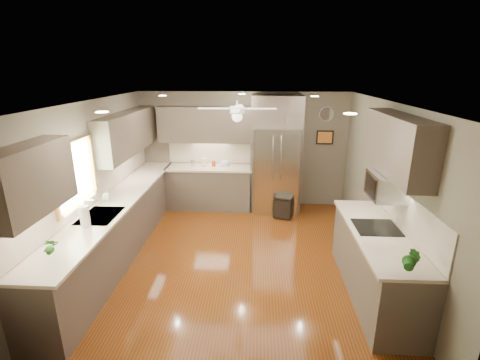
# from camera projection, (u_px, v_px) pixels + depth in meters

# --- Properties ---
(floor) EXTENTS (5.00, 5.00, 0.00)m
(floor) POSITION_uv_depth(u_px,v_px,m) (236.00, 259.00, 5.65)
(floor) COLOR #492409
(floor) RESTS_ON ground
(ceiling) EXTENTS (5.00, 5.00, 0.00)m
(ceiling) POSITION_uv_depth(u_px,v_px,m) (236.00, 102.00, 4.89)
(ceiling) COLOR white
(ceiling) RESTS_ON ground
(wall_back) EXTENTS (4.50, 0.00, 4.50)m
(wall_back) POSITION_uv_depth(u_px,v_px,m) (243.00, 150.00, 7.65)
(wall_back) COLOR #61594A
(wall_back) RESTS_ON ground
(wall_front) EXTENTS (4.50, 0.00, 4.50)m
(wall_front) POSITION_uv_depth(u_px,v_px,m) (216.00, 282.00, 2.90)
(wall_front) COLOR #61594A
(wall_front) RESTS_ON ground
(wall_left) EXTENTS (0.00, 5.00, 5.00)m
(wall_left) POSITION_uv_depth(u_px,v_px,m) (92.00, 184.00, 5.39)
(wall_left) COLOR #61594A
(wall_left) RESTS_ON ground
(wall_right) EXTENTS (0.00, 5.00, 5.00)m
(wall_right) POSITION_uv_depth(u_px,v_px,m) (387.00, 189.00, 5.16)
(wall_right) COLOR #61594A
(wall_right) RESTS_ON ground
(canister_b) EXTENTS (0.12, 0.12, 0.15)m
(canister_b) POSITION_uv_depth(u_px,v_px,m) (193.00, 163.00, 7.49)
(canister_b) COLOR silver
(canister_b) RESTS_ON back_run
(canister_c) EXTENTS (0.11, 0.11, 0.16)m
(canister_c) POSITION_uv_depth(u_px,v_px,m) (204.00, 162.00, 7.49)
(canister_c) COLOR beige
(canister_c) RESTS_ON back_run
(canister_d) EXTENTS (0.09, 0.09, 0.13)m
(canister_d) POSITION_uv_depth(u_px,v_px,m) (214.00, 164.00, 7.50)
(canister_d) COLOR #993110
(canister_d) RESTS_ON back_run
(soap_bottle) EXTENTS (0.10, 0.10, 0.19)m
(soap_bottle) POSITION_uv_depth(u_px,v_px,m) (107.00, 196.00, 5.49)
(soap_bottle) COLOR white
(soap_bottle) RESTS_ON left_run
(potted_plant_left) EXTENTS (0.19, 0.16, 0.30)m
(potted_plant_left) POSITION_uv_depth(u_px,v_px,m) (49.00, 246.00, 3.81)
(potted_plant_left) COLOR #1D5518
(potted_plant_left) RESTS_ON left_run
(potted_plant_right) EXTENTS (0.22, 0.20, 0.32)m
(potted_plant_right) POSITION_uv_depth(u_px,v_px,m) (412.00, 261.00, 3.51)
(potted_plant_right) COLOR #1D5518
(potted_plant_right) RESTS_ON right_run
(bowl) EXTENTS (0.29, 0.29, 0.06)m
(bowl) POSITION_uv_depth(u_px,v_px,m) (225.00, 165.00, 7.50)
(bowl) COLOR beige
(bowl) RESTS_ON back_run
(left_run) EXTENTS (0.65, 4.70, 1.45)m
(left_run) POSITION_uv_depth(u_px,v_px,m) (119.00, 225.00, 5.75)
(left_run) COLOR #4D4138
(left_run) RESTS_ON ground
(back_run) EXTENTS (1.85, 0.65, 1.45)m
(back_run) POSITION_uv_depth(u_px,v_px,m) (210.00, 186.00, 7.64)
(back_run) COLOR #4D4138
(back_run) RESTS_ON ground
(uppers) EXTENTS (4.50, 4.70, 0.95)m
(uppers) POSITION_uv_depth(u_px,v_px,m) (194.00, 137.00, 5.80)
(uppers) COLOR #4D4138
(uppers) RESTS_ON wall_left
(window) EXTENTS (0.05, 1.12, 0.92)m
(window) POSITION_uv_depth(u_px,v_px,m) (74.00, 174.00, 4.82)
(window) COLOR #BFF2B2
(window) RESTS_ON wall_left
(sink) EXTENTS (0.50, 0.70, 0.32)m
(sink) POSITION_uv_depth(u_px,v_px,m) (100.00, 217.00, 5.00)
(sink) COLOR silver
(sink) RESTS_ON left_run
(refrigerator) EXTENTS (1.06, 0.75, 2.45)m
(refrigerator) POSITION_uv_depth(u_px,v_px,m) (276.00, 157.00, 7.31)
(refrigerator) COLOR silver
(refrigerator) RESTS_ON ground
(right_run) EXTENTS (0.70, 2.20, 1.45)m
(right_run) POSITION_uv_depth(u_px,v_px,m) (376.00, 262.00, 4.65)
(right_run) COLOR #4D4138
(right_run) RESTS_ON ground
(microwave) EXTENTS (0.43, 0.55, 0.34)m
(microwave) POSITION_uv_depth(u_px,v_px,m) (386.00, 186.00, 4.58)
(microwave) COLOR silver
(microwave) RESTS_ON wall_right
(ceiling_fan) EXTENTS (1.18, 1.18, 0.32)m
(ceiling_fan) POSITION_uv_depth(u_px,v_px,m) (237.00, 112.00, 5.23)
(ceiling_fan) COLOR white
(ceiling_fan) RESTS_ON ceiling
(recessed_lights) EXTENTS (2.84, 3.14, 0.01)m
(recessed_lights) POSITION_uv_depth(u_px,v_px,m) (235.00, 100.00, 5.28)
(recessed_lights) COLOR white
(recessed_lights) RESTS_ON ceiling
(wall_clock) EXTENTS (0.30, 0.03, 0.30)m
(wall_clock) POSITION_uv_depth(u_px,v_px,m) (327.00, 114.00, 7.30)
(wall_clock) COLOR white
(wall_clock) RESTS_ON wall_back
(framed_print) EXTENTS (0.36, 0.03, 0.30)m
(framed_print) POSITION_uv_depth(u_px,v_px,m) (325.00, 137.00, 7.45)
(framed_print) COLOR black
(framed_print) RESTS_ON wall_back
(stool) EXTENTS (0.46, 0.46, 0.45)m
(stool) POSITION_uv_depth(u_px,v_px,m) (284.00, 206.00, 7.18)
(stool) COLOR black
(stool) RESTS_ON ground
(paper_towel) EXTENTS (0.13, 0.13, 0.31)m
(paper_towel) POSITION_uv_depth(u_px,v_px,m) (85.00, 216.00, 4.61)
(paper_towel) COLOR white
(paper_towel) RESTS_ON left_run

